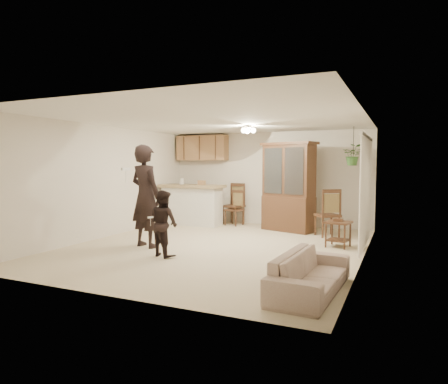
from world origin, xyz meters
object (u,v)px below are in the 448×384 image
at_px(chair_hutch_left, 233,213).
at_px(child, 163,219).
at_px(china_hutch, 288,187).
at_px(side_table, 338,234).
at_px(chair_bar, 234,215).
at_px(chair_hutch_right, 327,223).
at_px(adult, 146,202).
at_px(sofa, 311,264).

bearing_deg(chair_hutch_left, child, -74.15).
relative_size(china_hutch, side_table, 3.83).
height_order(side_table, chair_bar, chair_bar).
height_order(chair_bar, chair_hutch_left, chair_hutch_left).
bearing_deg(china_hutch, chair_hutch_right, -1.82).
height_order(child, chair_hutch_right, child).
bearing_deg(china_hutch, chair_hutch_left, -177.99).
height_order(adult, side_table, adult).
distance_m(sofa, china_hutch, 4.82).
distance_m(china_hutch, chair_hutch_right, 1.31).
relative_size(sofa, adult, 1.04).
bearing_deg(china_hutch, child, -92.37).
bearing_deg(adult, side_table, -141.65).
relative_size(sofa, china_hutch, 0.86).
height_order(side_table, chair_hutch_left, chair_hutch_left).
height_order(sofa, chair_bar, chair_bar).
bearing_deg(chair_bar, adult, -86.65).
xyz_separation_m(adult, side_table, (3.48, 1.55, -0.64)).
relative_size(side_table, chair_hutch_right, 0.52).
bearing_deg(chair_hutch_left, china_hutch, -4.97).
distance_m(adult, china_hutch, 3.67).
bearing_deg(adult, chair_bar, -84.35).
distance_m(adult, chair_bar, 3.42).
relative_size(chair_bar, chair_hutch_left, 0.84).
distance_m(sofa, adult, 3.92).
relative_size(adult, chair_bar, 1.92).
bearing_deg(side_table, adult, -155.98).
bearing_deg(side_table, chair_hutch_left, 147.64).
xyz_separation_m(sofa, child, (-2.82, 0.96, 0.31)).
distance_m(child, side_table, 3.46).
relative_size(child, china_hutch, 0.62).
xyz_separation_m(chair_bar, chair_hutch_right, (2.57, -0.66, 0.04)).
relative_size(side_table, chair_bar, 0.60).
height_order(adult, chair_hutch_right, adult).
relative_size(child, chair_hutch_right, 1.24).
height_order(child, side_table, child).
xyz_separation_m(sofa, china_hutch, (-1.51, 4.52, 0.71)).
relative_size(child, chair_bar, 1.44).
height_order(sofa, chair_hutch_left, chair_hutch_left).
xyz_separation_m(adult, chair_hutch_right, (3.08, 2.66, -0.59)).
bearing_deg(chair_hutch_right, china_hutch, -54.63).
bearing_deg(sofa, child, 74.58).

